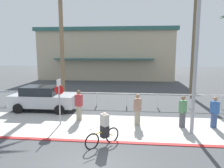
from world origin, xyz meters
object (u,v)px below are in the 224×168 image
at_px(palm_tree_0, 61,14).
at_px(pedestrian_3, 183,113).
at_px(palm_tree_1, 195,15).
at_px(pedestrian_1, 214,114).
at_px(cyclist_yellow_0, 104,130).
at_px(pedestrian_0, 137,111).
at_px(stop_sign_bike_lane, 59,95).
at_px(pedestrian_2, 79,106).
at_px(streetlight_curb, 198,47).
at_px(car_silver_1, 43,98).

xyz_separation_m(palm_tree_0, pedestrian_3, (9.11, -7.70, -6.52)).
distance_m(palm_tree_1, pedestrian_1, 9.96).
height_order(cyclist_yellow_0, pedestrian_0, pedestrian_0).
relative_size(stop_sign_bike_lane, pedestrian_0, 1.46).
height_order(stop_sign_bike_lane, pedestrian_1, stop_sign_bike_lane).
distance_m(palm_tree_1, pedestrian_3, 10.27).
height_order(cyclist_yellow_0, pedestrian_1, pedestrian_1).
xyz_separation_m(stop_sign_bike_lane, palm_tree_1, (9.13, 8.04, 5.35)).
bearing_deg(pedestrian_2, pedestrian_1, -3.97).
bearing_deg(streetlight_curb, palm_tree_1, 76.37).
relative_size(streetlight_curb, palm_tree_1, 0.80).
relative_size(car_silver_1, pedestrian_3, 2.54).
xyz_separation_m(pedestrian_1, pedestrian_3, (-1.66, -0.07, 0.02)).
bearing_deg(pedestrian_1, pedestrian_3, -177.49).
relative_size(car_silver_1, cyclist_yellow_0, 2.93).
height_order(stop_sign_bike_lane, palm_tree_0, palm_tree_0).
bearing_deg(palm_tree_1, pedestrian_2, -138.93).
relative_size(pedestrian_1, pedestrian_3, 0.98).
bearing_deg(stop_sign_bike_lane, streetlight_curb, -7.13).
distance_m(streetlight_curb, pedestrian_3, 3.66).
bearing_deg(pedestrian_1, pedestrian_0, 179.45).
distance_m(pedestrian_1, pedestrian_3, 1.66).
bearing_deg(palm_tree_0, pedestrian_0, -48.52).
bearing_deg(stop_sign_bike_lane, pedestrian_1, 2.15).
bearing_deg(car_silver_1, pedestrian_3, -15.59).
distance_m(palm_tree_0, pedestrian_2, 10.16).
relative_size(pedestrian_2, pedestrian_3, 1.05).
distance_m(streetlight_curb, palm_tree_1, 9.57).
bearing_deg(palm_tree_0, stop_sign_bike_lane, -73.10).
bearing_deg(stop_sign_bike_lane, cyclist_yellow_0, -40.33).
distance_m(streetlight_curb, palm_tree_0, 13.23).
bearing_deg(car_silver_1, cyclist_yellow_0, -45.89).
distance_m(pedestrian_2, pedestrian_3, 5.86).
xyz_separation_m(pedestrian_2, pedestrian_3, (5.83, -0.59, -0.05)).
xyz_separation_m(palm_tree_0, pedestrian_0, (6.71, -7.59, -6.51)).
bearing_deg(cyclist_yellow_0, palm_tree_0, 116.79).
bearing_deg(palm_tree_1, pedestrian_3, -107.33).
distance_m(streetlight_curb, cyclist_yellow_0, 5.71).
xyz_separation_m(pedestrian_0, pedestrian_3, (2.40, -0.11, -0.01)).
distance_m(palm_tree_0, cyclist_yellow_0, 13.32).
relative_size(palm_tree_0, pedestrian_3, 5.64).
xyz_separation_m(palm_tree_1, pedestrian_2, (-8.27, -7.20, -6.17)).
bearing_deg(pedestrian_3, pedestrian_1, 2.51).
xyz_separation_m(palm_tree_0, pedestrian_1, (10.77, -7.63, -6.54)).
height_order(streetlight_curb, palm_tree_0, palm_tree_0).
distance_m(cyclist_yellow_0, pedestrian_2, 3.74).
bearing_deg(pedestrian_0, cyclist_yellow_0, -118.89).
bearing_deg(palm_tree_1, streetlight_curb, -103.63).
bearing_deg(streetlight_curb, pedestrian_1, 40.56).
xyz_separation_m(stop_sign_bike_lane, car_silver_1, (-2.13, 2.70, -0.81)).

